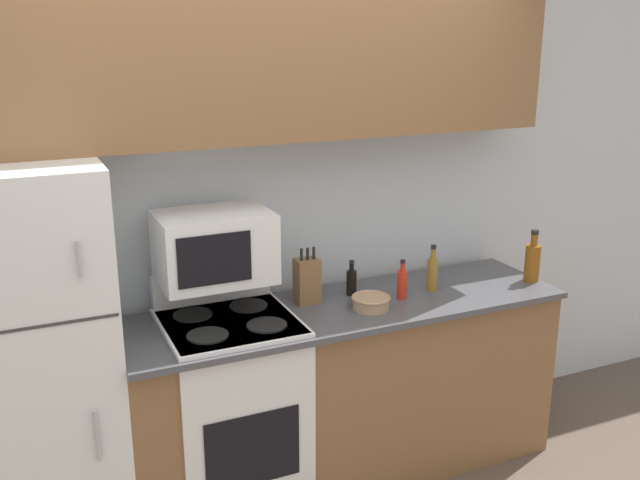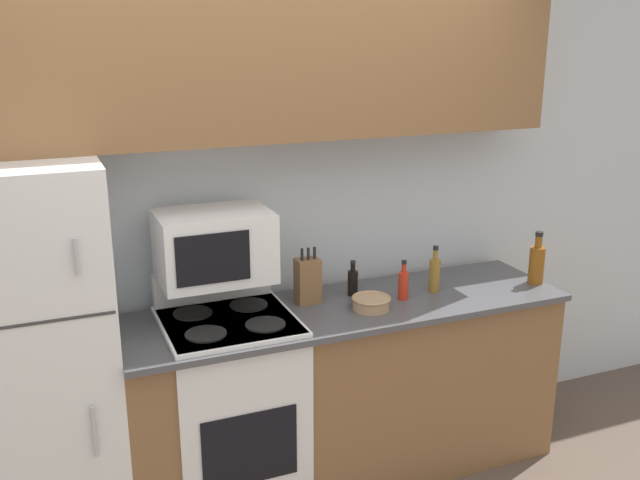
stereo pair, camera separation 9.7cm
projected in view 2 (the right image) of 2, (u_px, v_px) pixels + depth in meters
The scene contains 12 objects.
wall_back at pixel (250, 226), 3.56m from camera, with size 8.00×0.05×2.55m.
lower_cabinets at pixel (345, 390), 3.60m from camera, with size 2.20×0.61×0.94m.
refrigerator at pixel (24, 367), 2.97m from camera, with size 0.73×0.65×1.73m.
upper_cabinets at pixel (257, 58), 3.16m from camera, with size 2.93×0.32×0.73m.
stove at pixel (232, 410), 3.36m from camera, with size 0.60×0.60×1.12m.
microwave at pixel (214, 246), 3.22m from camera, with size 0.51×0.37×0.32m.
knife_block at pixel (308, 280), 3.46m from camera, with size 0.12×0.09×0.28m.
bowl at pixel (371, 303), 3.39m from camera, with size 0.19×0.19×0.06m.
bottle_soy_sauce at pixel (353, 282), 3.56m from camera, with size 0.05×0.05×0.18m.
bottle_vinegar at pixel (435, 274), 3.61m from camera, with size 0.06×0.06×0.24m.
bottle_whiskey at pixel (537, 263), 3.72m from camera, with size 0.08×0.08×0.28m.
bottle_hot_sauce at pixel (403, 284), 3.51m from camera, with size 0.05×0.05×0.20m.
Camera 2 is at (-0.99, -2.65, 2.22)m, focal length 40.00 mm.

